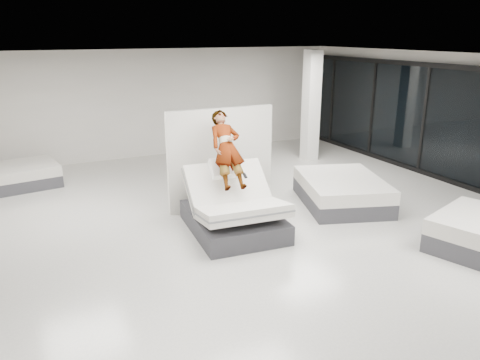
{
  "coord_description": "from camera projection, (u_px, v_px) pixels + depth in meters",
  "views": [
    {
      "loc": [
        -3.83,
        -6.89,
        3.66
      ],
      "look_at": [
        -0.17,
        0.67,
        1.0
      ],
      "focal_mm": 35.0,
      "sensor_mm": 36.0,
      "label": 1
    }
  ],
  "objects": [
    {
      "name": "flat_bed_right_far",
      "position": [
        342.0,
        191.0,
        10.34
      ],
      "size": [
        2.27,
        2.62,
        0.61
      ],
      "color": "#333338",
      "rests_on": "floor"
    },
    {
      "name": "remote",
      "position": [
        245.0,
        176.0,
        8.75
      ],
      "size": [
        0.06,
        0.15,
        0.08
      ],
      "primitive_type": "cube",
      "rotation": [
        0.35,
        0.0,
        -0.08
      ],
      "color": "black",
      "rests_on": "person"
    },
    {
      "name": "room",
      "position": [
        265.0,
        156.0,
        8.13
      ],
      "size": [
        14.0,
        14.04,
        3.2
      ],
      "color": "beige",
      "rests_on": "ground"
    },
    {
      "name": "divider_panel",
      "position": [
        221.0,
        159.0,
        9.98
      ],
      "size": [
        2.38,
        0.14,
        2.16
      ],
      "primitive_type": "cube",
      "rotation": [
        0.0,
        0.0,
        -0.01
      ],
      "color": "silver",
      "rests_on": "floor"
    },
    {
      "name": "hero_bed",
      "position": [
        234.0,
        211.0,
        8.9
      ],
      "size": [
        1.75,
        2.22,
        1.32
      ],
      "color": "#333338",
      "rests_on": "floor"
    },
    {
      "name": "flat_bed_left_far",
      "position": [
        15.0,
        176.0,
        11.53
      ],
      "size": [
        2.13,
        1.72,
        0.53
      ],
      "color": "#333338",
      "rests_on": "floor"
    },
    {
      "name": "column",
      "position": [
        311.0,
        106.0,
        13.65
      ],
      "size": [
        0.4,
        0.4,
        3.2
      ],
      "primitive_type": "cube",
      "color": "white",
      "rests_on": "floor"
    },
    {
      "name": "person",
      "position": [
        228.0,
        162.0,
        8.92
      ],
      "size": [
        0.73,
        1.57,
        1.39
      ],
      "primitive_type": "imported",
      "rotation": [
        0.86,
        0.0,
        -0.08
      ],
      "color": "slate",
      "rests_on": "hero_bed"
    }
  ]
}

